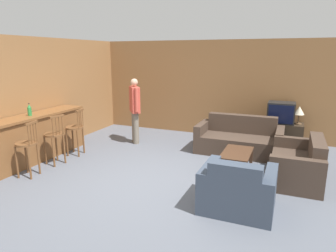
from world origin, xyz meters
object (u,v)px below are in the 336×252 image
at_px(bar_chair_near, 27,148).
at_px(loveseat_right, 299,165).
at_px(bar_chair_far, 75,131).
at_px(tv, 281,113).
at_px(bottle, 29,110).
at_px(couch_far, 239,140).
at_px(person_by_window, 135,107).
at_px(table_lamp, 299,111).
at_px(armchair_near, 237,191).
at_px(coffee_table, 237,156).
at_px(bar_chair_mid, 54,138).
at_px(tv_unit, 279,134).

bearing_deg(bar_chair_near, loveseat_right, 20.39).
bearing_deg(bar_chair_far, loveseat_right, 4.75).
distance_m(tv, bottle, 5.74).
distance_m(couch_far, tv, 1.37).
distance_m(couch_far, person_by_window, 2.67).
xyz_separation_m(table_lamp, person_by_window, (-3.82, -1.18, 0.03)).
relative_size(bar_chair_far, person_by_window, 0.64).
xyz_separation_m(loveseat_right, person_by_window, (-3.84, 0.96, 0.63)).
height_order(couch_far, table_lamp, table_lamp).
distance_m(bottle, person_by_window, 2.44).
relative_size(bar_chair_far, armchair_near, 1.01).
distance_m(bar_chair_far, coffee_table, 3.56).
height_order(bar_chair_mid, person_by_window, person_by_window).
bearing_deg(tv, person_by_window, -161.05).
relative_size(bar_chair_mid, tv, 1.65).
bearing_deg(bar_chair_near, table_lamp, 39.88).
height_order(tv, person_by_window, person_by_window).
bearing_deg(coffee_table, bar_chair_near, -155.33).
relative_size(couch_far, loveseat_right, 1.31).
relative_size(loveseat_right, person_by_window, 0.88).
relative_size(bottle, table_lamp, 0.59).
xyz_separation_m(bar_chair_near, loveseat_right, (4.63, 1.72, -0.26)).
height_order(bar_chair_near, bottle, bottle).
bearing_deg(bar_chair_mid, bar_chair_far, 90.00).
height_order(armchair_near, tv, tv).
height_order(bar_chair_near, coffee_table, bar_chair_near).
bearing_deg(bar_chair_near, couch_far, 40.66).
xyz_separation_m(tv, person_by_window, (-3.42, -1.17, 0.09)).
distance_m(bar_chair_far, tv_unit, 4.91).
bearing_deg(loveseat_right, tv, 101.26).
xyz_separation_m(bar_chair_mid, bar_chair_far, (0.00, 0.64, 0.00)).
bearing_deg(coffee_table, couch_far, 97.35).
bearing_deg(bar_chair_near, coffee_table, 24.67).
height_order(armchair_near, bottle, bottle).
height_order(tv_unit, bottle, bottle).
xyz_separation_m(armchair_near, coffee_table, (-0.25, 1.40, 0.06)).
distance_m(bar_chair_mid, table_lamp, 5.60).
bearing_deg(bar_chair_far, armchair_near, -16.20).
distance_m(bar_chair_far, bottle, 1.04).
bearing_deg(armchair_near, loveseat_right, 60.71).
height_order(couch_far, tv, tv).
bearing_deg(loveseat_right, person_by_window, 166.03).
relative_size(bar_chair_near, armchair_near, 1.01).
bearing_deg(tv_unit, table_lamp, 0.00).
relative_size(armchair_near, person_by_window, 0.63).
xyz_separation_m(bar_chair_mid, couch_far, (3.38, 2.21, -0.26)).
distance_m(bar_chair_near, bar_chair_mid, 0.69).
relative_size(couch_far, bottle, 7.41).
distance_m(bar_chair_mid, tv_unit, 5.27).
relative_size(bar_chair_far, tv_unit, 0.96).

